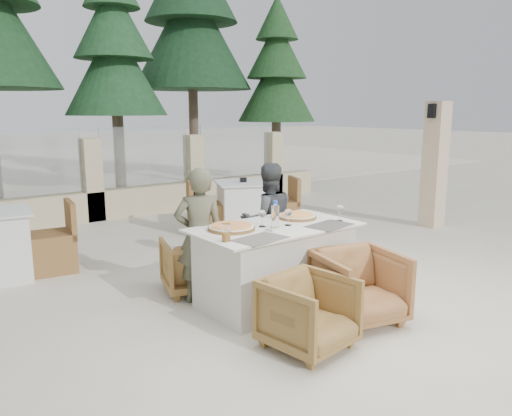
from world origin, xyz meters
TOP-DOWN VIEW (x-y plane):
  - ground at (0.00, 0.00)m, footprint 80.00×80.00m
  - perimeter_wall_far at (0.00, 4.80)m, footprint 10.00×0.34m
  - lantern_pillar at (4.20, 1.00)m, footprint 0.34×0.34m
  - pine_centre at (1.50, 7.20)m, footprint 2.20×2.20m
  - pine_mid_right at (3.80, 7.80)m, footprint 2.99×2.99m
  - pine_far_right at (5.50, 6.50)m, footprint 1.98×1.98m
  - dining_table at (0.07, 0.03)m, footprint 1.60×0.90m
  - placemat_near_left at (-0.35, -0.27)m, footprint 0.49×0.36m
  - placemat_near_right at (0.50, -0.28)m, footprint 0.49×0.37m
  - pizza_left at (-0.35, 0.16)m, footprint 0.57×0.57m
  - pizza_right at (0.47, 0.15)m, footprint 0.49×0.49m
  - water_bottle at (0.04, -0.01)m, footprint 0.09×0.09m
  - wine_glass_centre at (-0.05, 0.08)m, footprint 0.08×0.08m
  - wine_glass_near at (0.18, -0.03)m, footprint 0.10×0.10m
  - wine_glass_corner at (0.72, -0.20)m, footprint 0.10×0.10m
  - beer_glass_left at (-0.62, -0.15)m, footprint 0.09×0.09m
  - beer_glass_right at (0.30, 0.32)m, footprint 0.09×0.09m
  - olive_dish at (-0.09, -0.13)m, footprint 0.11×0.11m
  - armchair_far_left at (-0.40, 0.80)m, footprint 0.75×0.76m
  - armchair_far_right at (0.42, 0.62)m, footprint 0.68×0.69m
  - armchair_near_left at (-0.34, -0.88)m, footprint 0.70×0.71m
  - armchair_near_right at (0.37, -0.77)m, footprint 0.84×0.86m
  - diner_left at (-0.49, 0.52)m, footprint 0.57×0.47m
  - diner_right at (0.51, 0.68)m, footprint 0.76×0.68m
  - bg_table_b at (1.58, 2.61)m, footprint 1.83×1.41m

SIDE VIEW (x-z plane):
  - ground at x=0.00m, z-range 0.00..0.00m
  - armchair_far_left at x=-0.40m, z-range 0.00..0.56m
  - armchair_far_right at x=0.42m, z-range 0.00..0.57m
  - armchair_near_left at x=-0.34m, z-range 0.00..0.58m
  - armchair_near_right at x=0.37m, z-range 0.00..0.64m
  - dining_table at x=0.07m, z-range 0.00..0.77m
  - bg_table_b at x=1.58m, z-range 0.00..0.77m
  - diner_right at x=0.51m, z-range 0.00..1.29m
  - diner_left at x=-0.49m, z-range 0.00..1.33m
  - placemat_near_left at x=-0.35m, z-range 0.77..0.77m
  - placemat_near_right at x=0.50m, z-range 0.77..0.77m
  - olive_dish at x=-0.09m, z-range 0.77..0.81m
  - pizza_right at x=0.47m, z-range 0.77..0.82m
  - pizza_left at x=-0.35m, z-range 0.77..0.83m
  - perimeter_wall_far at x=0.00m, z-range 0.00..1.60m
  - beer_glass_right at x=0.30m, z-range 0.77..0.91m
  - beer_glass_left at x=-0.62m, z-range 0.77..0.92m
  - wine_glass_centre at x=-0.05m, z-range 0.77..0.95m
  - wine_glass_near at x=0.18m, z-range 0.77..0.95m
  - wine_glass_corner at x=0.72m, z-range 0.77..0.95m
  - water_bottle at x=0.04m, z-range 0.77..1.03m
  - lantern_pillar at x=4.20m, z-range 0.00..2.00m
  - pine_far_right at x=5.50m, z-range 0.00..4.50m
  - pine_centre at x=1.50m, z-range 0.00..5.00m
  - pine_mid_right at x=3.80m, z-range 0.00..6.80m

